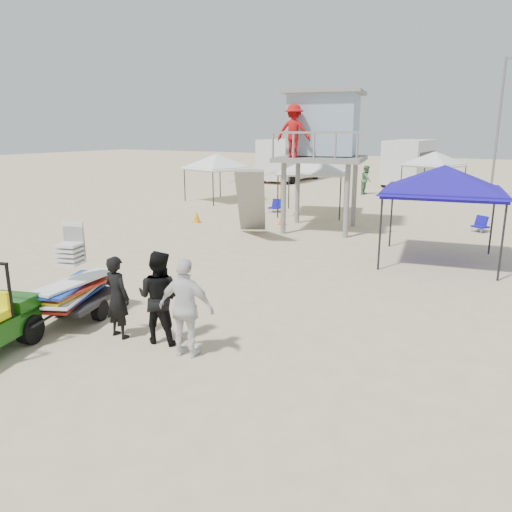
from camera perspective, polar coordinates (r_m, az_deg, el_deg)
The scene contains 20 objects.
ground at distance 9.45m, azimuth -12.08°, elevation -11.23°, with size 140.00×140.00×0.00m, color beige.
surf_trailer at distance 11.46m, azimuth -19.81°, elevation -3.11°, with size 1.62×2.30×1.86m.
man_left at distance 10.16m, azimuth -15.56°, elevation -4.55°, with size 0.60×0.40×1.66m, color black.
man_mid at distance 9.75m, azimuth -11.02°, elevation -4.61°, with size 0.88×0.69×1.81m, color black.
man_right at distance 9.05m, azimuth -7.97°, elevation -5.93°, with size 1.07×0.45×1.83m, color white.
lifeguard_tower at distance 20.52m, azimuth 7.48°, elevation 14.09°, with size 4.00×4.00×5.35m.
canopy_blue at distance 16.16m, azimuth 20.77°, elevation 9.20°, with size 3.89×3.89×3.38m.
canopy_white_a at distance 24.24m, azimuth 6.61°, elevation 11.02°, with size 3.74×3.74×3.22m.
canopy_white_b at distance 28.60m, azimuth -4.57°, elevation 11.27°, with size 3.44×3.44×3.08m.
canopy_white_c at distance 32.16m, azimuth 19.78°, elevation 10.93°, with size 3.56×3.56×3.13m.
umbrella_a at distance 25.49m, azimuth -1.26°, elevation 7.13°, with size 1.82×1.86×1.67m, color red.
umbrella_b at distance 29.40m, azimuth 2.81°, elevation 8.12°, with size 1.87×1.91×1.72m, color orange.
cone_near at distance 22.24m, azimuth -6.78°, elevation 4.45°, with size 0.34×0.34×0.50m, color orange.
cone_far at distance 21.62m, azimuth 3.02°, elevation 4.25°, with size 0.34×0.34×0.50m, color #FD5A08.
beach_chair_a at distance 25.00m, azimuth 2.31°, elevation 5.77°, with size 0.54×0.58×0.64m.
beach_chair_c at distance 22.07m, azimuth 24.30°, elevation 3.36°, with size 0.72×0.81×0.64m.
rv_far_left at distance 40.45m, azimuth 3.95°, elevation 11.13°, with size 2.64×6.80×3.25m.
rv_mid_left at distance 38.81m, azimuth 17.18°, elevation 10.41°, with size 2.65×6.50×3.25m.
light_pole_left at distance 33.35m, azimuth 25.92°, elevation 12.89°, with size 0.14×0.14×8.00m, color slate.
distant_beachgoers at distance 30.89m, azimuth 6.62°, elevation 8.31°, with size 6.04×6.76×1.81m.
Camera 1 is at (5.86, -6.23, 4.02)m, focal length 35.00 mm.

